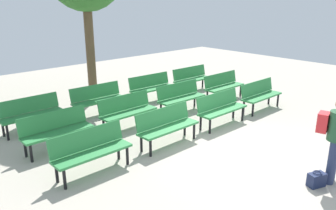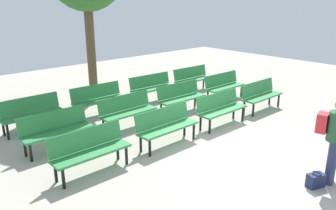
{
  "view_description": "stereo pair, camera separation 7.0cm",
  "coord_description": "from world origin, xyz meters",
  "views": [
    {
      "loc": [
        -5.86,
        -3.82,
        3.35
      ],
      "look_at": [
        0.0,
        2.54,
        0.55
      ],
      "focal_mm": 35.83,
      "sensor_mm": 36.0,
      "label": 1
    },
    {
      "loc": [
        -5.81,
        -3.87,
        3.35
      ],
      "look_at": [
        0.0,
        2.54,
        0.55
      ],
      "focal_mm": 35.83,
      "sensor_mm": 36.0,
      "label": 2
    }
  ],
  "objects": [
    {
      "name": "bench_r0_c0",
      "position": [
        -2.91,
        1.62,
        0.5
      ],
      "size": [
        1.6,
        0.49,
        0.87
      ],
      "rotation": [
        0.0,
        0.0,
        0.0
      ],
      "color": "#2D8442",
      "rests_on": "ground_plane"
    },
    {
      "name": "bench_r1_c0",
      "position": [
        -2.95,
        3.09,
        0.5
      ],
      "size": [
        1.6,
        0.49,
        0.87
      ],
      "rotation": [
        0.0,
        0.0,
        0.0
      ],
      "color": "#2D8442",
      "rests_on": "ground_plane"
    },
    {
      "name": "bench_r2_c3",
      "position": [
        3.0,
        4.5,
        0.5
      ],
      "size": [
        1.61,
        0.52,
        0.87
      ],
      "rotation": [
        0.0,
        0.0,
        -0.02
      ],
      "color": "#2D8442",
      "rests_on": "ground_plane"
    },
    {
      "name": "bench_r2_c0",
      "position": [
        -2.92,
        4.62,
        0.5
      ],
      "size": [
        1.6,
        0.49,
        0.87
      ],
      "rotation": [
        0.0,
        0.0,
        0.0
      ],
      "color": "#2D8442",
      "rests_on": "ground_plane"
    },
    {
      "name": "bench_r0_c2",
      "position": [
        1.03,
        1.55,
        0.5
      ],
      "size": [
        1.6,
        0.49,
        0.87
      ],
      "rotation": [
        0.0,
        0.0,
        -0.01
      ],
      "color": "#2D8442",
      "rests_on": "ground_plane"
    },
    {
      "name": "bench_r2_c2",
      "position": [
        1.08,
        4.52,
        0.5
      ],
      "size": [
        1.62,
        0.55,
        0.87
      ],
      "rotation": [
        0.0,
        0.0,
        -0.04
      ],
      "color": "#2D8442",
      "rests_on": "ground_plane"
    },
    {
      "name": "bench_r2_c1",
      "position": [
        -0.97,
        4.56,
        0.5
      ],
      "size": [
        1.61,
        0.53,
        0.87
      ],
      "rotation": [
        0.0,
        0.0,
        -0.03
      ],
      "color": "#2D8442",
      "rests_on": "ground_plane"
    },
    {
      "name": "bench_r1_c1",
      "position": [
        -0.96,
        3.09,
        0.5
      ],
      "size": [
        1.61,
        0.5,
        0.87
      ],
      "rotation": [
        0.0,
        0.0,
        0.01
      ],
      "color": "#2D8442",
      "rests_on": "ground_plane"
    },
    {
      "name": "ground_plane",
      "position": [
        0.0,
        0.0,
        0.0
      ],
      "size": [
        24.0,
        24.0,
        0.0
      ],
      "primitive_type": "plane",
      "color": "#B2A899"
    },
    {
      "name": "handbag",
      "position": [
        -0.15,
        -1.67,
        0.13
      ],
      "size": [
        0.36,
        0.28,
        0.29
      ],
      "color": "#192347",
      "rests_on": "ground_plane"
    },
    {
      "name": "bench_r1_c2",
      "position": [
        0.99,
        3.06,
        0.5
      ],
      "size": [
        1.61,
        0.53,
        0.87
      ],
      "rotation": [
        0.0,
        0.0,
        -0.03
      ],
      "color": "#2D8442",
      "rests_on": "ground_plane"
    },
    {
      "name": "visitor_with_backpack",
      "position": [
        0.2,
        -1.74,
        0.94
      ],
      "size": [
        0.43,
        0.58,
        1.65
      ],
      "rotation": [
        0.0,
        0.0,
        3.38
      ],
      "color": "navy",
      "rests_on": "ground_plane"
    },
    {
      "name": "bench_r1_c3",
      "position": [
        3.02,
        3.04,
        0.5
      ],
      "size": [
        1.6,
        0.49,
        0.87
      ],
      "rotation": [
        0.0,
        0.0,
        -0.01
      ],
      "color": "#2D8442",
      "rests_on": "ground_plane"
    },
    {
      "name": "bench_r0_c1",
      "position": [
        -0.92,
        1.58,
        0.5
      ],
      "size": [
        1.6,
        0.49,
        0.87
      ],
      "rotation": [
        0.0,
        0.0,
        0.01
      ],
      "color": "#2D8442",
      "rests_on": "ground_plane"
    },
    {
      "name": "bench_r0_c3",
      "position": [
        2.95,
        1.55,
        0.5
      ],
      "size": [
        1.6,
        0.48,
        0.87
      ],
      "rotation": [
        0.0,
        0.0,
        0.0
      ],
      "color": "#2D8442",
      "rests_on": "ground_plane"
    }
  ]
}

